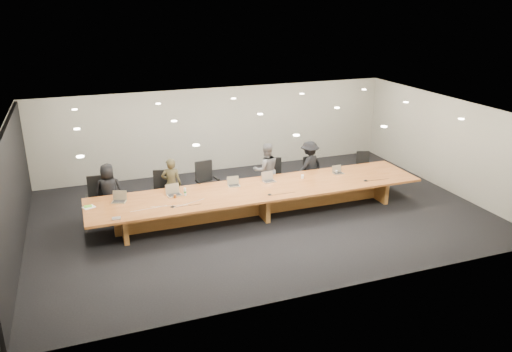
{
  "coord_description": "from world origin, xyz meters",
  "views": [
    {
      "loc": [
        -4.39,
        -11.61,
        5.55
      ],
      "look_at": [
        0.0,
        0.3,
        1.0
      ],
      "focal_mm": 35.0,
      "sensor_mm": 36.0,
      "label": 1
    }
  ],
  "objects_px": {
    "person_b": "(172,184)",
    "conference_table": "(260,196)",
    "laptop_c": "(234,182)",
    "mic_left": "(173,206)",
    "laptop_a": "(118,197)",
    "mic_right": "(366,180)",
    "chair_far_right": "(364,167)",
    "amber_mug": "(175,196)",
    "paper_cup_far": "(337,172)",
    "laptop_b": "(174,190)",
    "laptop_e": "(339,170)",
    "av_box": "(116,218)",
    "person_c": "(266,170)",
    "paper_cup_near": "(302,177)",
    "mic_center": "(270,194)",
    "water_bottle": "(185,192)",
    "chair_mid_right": "(274,176)",
    "chair_left": "(162,191)",
    "person_a": "(109,191)",
    "chair_right": "(312,173)",
    "chair_far_left": "(98,199)",
    "chair_mid_left": "(207,182)",
    "laptop_d": "(269,177)"
  },
  "relations": [
    {
      "from": "laptop_a",
      "to": "mic_right",
      "type": "height_order",
      "value": "laptop_a"
    },
    {
      "from": "person_c",
      "to": "laptop_b",
      "type": "height_order",
      "value": "person_c"
    },
    {
      "from": "chair_right",
      "to": "av_box",
      "type": "bearing_deg",
      "value": -160.94
    },
    {
      "from": "person_c",
      "to": "water_bottle",
      "type": "relative_size",
      "value": 8.14
    },
    {
      "from": "chair_mid_right",
      "to": "water_bottle",
      "type": "height_order",
      "value": "chair_mid_right"
    },
    {
      "from": "paper_cup_far",
      "to": "mic_left",
      "type": "bearing_deg",
      "value": -170.61
    },
    {
      "from": "paper_cup_near",
      "to": "mic_center",
      "type": "distance_m",
      "value": 1.57
    },
    {
      "from": "laptop_b",
      "to": "laptop_c",
      "type": "xyz_separation_m",
      "value": [
        1.65,
        0.11,
        -0.02
      ]
    },
    {
      "from": "mic_center",
      "to": "paper_cup_far",
      "type": "bearing_deg",
      "value": 20.23
    },
    {
      "from": "paper_cup_far",
      "to": "conference_table",
      "type": "bearing_deg",
      "value": -171.5
    },
    {
      "from": "paper_cup_far",
      "to": "mic_right",
      "type": "xyz_separation_m",
      "value": [
        0.45,
        -0.85,
        -0.02
      ]
    },
    {
      "from": "chair_far_right",
      "to": "person_c",
      "type": "xyz_separation_m",
      "value": [
        -3.31,
        0.01,
        0.31
      ]
    },
    {
      "from": "amber_mug",
      "to": "mic_center",
      "type": "relative_size",
      "value": 0.73
    },
    {
      "from": "mic_center",
      "to": "mic_left",
      "type": "bearing_deg",
      "value": 178.12
    },
    {
      "from": "chair_left",
      "to": "chair_right",
      "type": "xyz_separation_m",
      "value": [
        4.57,
        -0.01,
        -0.05
      ]
    },
    {
      "from": "conference_table",
      "to": "water_bottle",
      "type": "height_order",
      "value": "water_bottle"
    },
    {
      "from": "laptop_a",
      "to": "chair_far_right",
      "type": "bearing_deg",
      "value": 26.6
    },
    {
      "from": "laptop_c",
      "to": "laptop_b",
      "type": "bearing_deg",
      "value": -171.31
    },
    {
      "from": "person_a",
      "to": "laptop_c",
      "type": "height_order",
      "value": "person_a"
    },
    {
      "from": "chair_mid_right",
      "to": "laptop_c",
      "type": "bearing_deg",
      "value": -132.25
    },
    {
      "from": "conference_table",
      "to": "chair_mid_right",
      "type": "bearing_deg",
      "value": 53.91
    },
    {
      "from": "conference_table",
      "to": "person_c",
      "type": "height_order",
      "value": "person_c"
    },
    {
      "from": "laptop_e",
      "to": "av_box",
      "type": "distance_m",
      "value": 6.42
    },
    {
      "from": "chair_mid_left",
      "to": "amber_mug",
      "type": "relative_size",
      "value": 14.16
    },
    {
      "from": "person_c",
      "to": "mic_center",
      "type": "xyz_separation_m",
      "value": [
        -0.57,
        -1.72,
        -0.04
      ]
    },
    {
      "from": "conference_table",
      "to": "mic_right",
      "type": "bearing_deg",
      "value": -9.15
    },
    {
      "from": "chair_mid_right",
      "to": "person_a",
      "type": "distance_m",
      "value": 4.75
    },
    {
      "from": "laptop_e",
      "to": "paper_cup_near",
      "type": "distance_m",
      "value": 1.15
    },
    {
      "from": "chair_left",
      "to": "person_c",
      "type": "xyz_separation_m",
      "value": [
        3.06,
        -0.04,
        0.26
      ]
    },
    {
      "from": "laptop_b",
      "to": "paper_cup_far",
      "type": "bearing_deg",
      "value": -6.66
    },
    {
      "from": "chair_right",
      "to": "person_c",
      "type": "xyz_separation_m",
      "value": [
        -1.52,
        -0.04,
        0.3
      ]
    },
    {
      "from": "chair_far_right",
      "to": "amber_mug",
      "type": "bearing_deg",
      "value": -151.29
    },
    {
      "from": "chair_right",
      "to": "person_c",
      "type": "relative_size",
      "value": 0.62
    },
    {
      "from": "person_b",
      "to": "conference_table",
      "type": "bearing_deg",
      "value": 169.35
    },
    {
      "from": "laptop_d",
      "to": "mic_center",
      "type": "height_order",
      "value": "laptop_d"
    },
    {
      "from": "person_a",
      "to": "paper_cup_near",
      "type": "bearing_deg",
      "value": 177.56
    },
    {
      "from": "chair_far_left",
      "to": "water_bottle",
      "type": "bearing_deg",
      "value": -18.37
    },
    {
      "from": "laptop_c",
      "to": "mic_left",
      "type": "relative_size",
      "value": 2.56
    },
    {
      "from": "chair_left",
      "to": "person_a",
      "type": "height_order",
      "value": "person_a"
    },
    {
      "from": "person_a",
      "to": "person_b",
      "type": "relative_size",
      "value": 1.0
    },
    {
      "from": "chair_far_left",
      "to": "person_b",
      "type": "xyz_separation_m",
      "value": [
        1.96,
        -0.02,
        0.16
      ]
    },
    {
      "from": "paper_cup_far",
      "to": "mic_right",
      "type": "relative_size",
      "value": 0.63
    },
    {
      "from": "chair_right",
      "to": "laptop_c",
      "type": "height_order",
      "value": "chair_right"
    },
    {
      "from": "chair_mid_left",
      "to": "laptop_c",
      "type": "bearing_deg",
      "value": -68.64
    },
    {
      "from": "laptop_c",
      "to": "av_box",
      "type": "relative_size",
      "value": 1.62
    },
    {
      "from": "conference_table",
      "to": "person_c",
      "type": "relative_size",
      "value": 5.56
    },
    {
      "from": "water_bottle",
      "to": "laptop_a",
      "type": "bearing_deg",
      "value": 175.18
    },
    {
      "from": "chair_mid_left",
      "to": "laptop_b",
      "type": "distance_m",
      "value": 1.55
    },
    {
      "from": "person_c",
      "to": "av_box",
      "type": "xyz_separation_m",
      "value": [
        -4.44,
        -1.89,
        -0.04
      ]
    },
    {
      "from": "chair_right",
      "to": "mic_right",
      "type": "relative_size",
      "value": 7.88
    }
  ]
}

